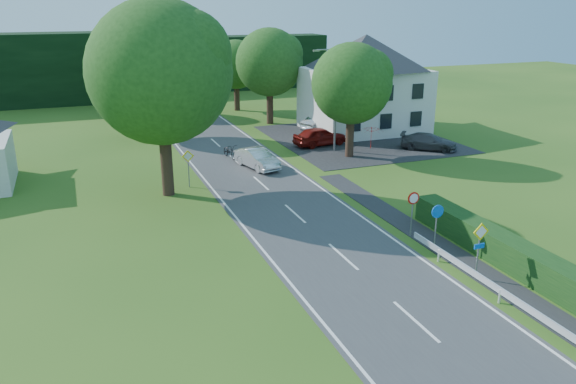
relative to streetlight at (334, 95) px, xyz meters
name	(u,v)px	position (x,y,z in m)	size (l,w,h in m)	color
road	(282,203)	(-8.06, -10.00, -4.44)	(7.00, 80.00, 0.04)	#3C3C3E
parking_pad	(359,139)	(3.94, 3.00, -4.44)	(14.00, 16.00, 0.04)	black
line_edge_left	(229,209)	(-11.31, -10.00, -4.42)	(0.12, 80.00, 0.01)	white
line_edge_right	(332,196)	(-4.81, -10.00, -4.42)	(0.12, 80.00, 0.01)	white
line_centre	(282,202)	(-8.06, -10.00, -4.42)	(0.12, 80.00, 0.01)	white
tree_main	(162,100)	(-14.06, -6.00, 1.36)	(9.40, 9.40, 11.64)	#1C4414
tree_left_far	(145,89)	(-13.06, 10.00, -0.17)	(7.00, 7.00, 8.58)	#1C4414
tree_right_far	(270,77)	(-1.06, 12.00, 0.08)	(7.40, 7.40, 9.09)	#1C4414
tree_left_back	(134,75)	(-12.56, 22.00, -0.43)	(6.60, 6.60, 8.07)	#1C4414
tree_right_back	(236,76)	(-2.06, 20.00, -0.68)	(6.20, 6.20, 7.56)	#1C4414
tree_right_mid	(351,101)	(0.44, -2.00, -0.17)	(7.00, 7.00, 8.58)	#1C4414
treeline_right	(217,63)	(-0.06, 36.00, -0.96)	(30.00, 5.00, 7.00)	black
house_white	(365,82)	(5.94, 6.00, -0.06)	(10.60, 8.40, 8.60)	silver
streetlight	(334,95)	(0.00, 0.00, 0.00)	(2.03, 0.18, 8.00)	gray
sign_priority_right	(480,241)	(-3.76, -22.02, -2.67)	(0.78, 0.09, 2.59)	gray
sign_roundabout	(437,219)	(-3.76, -19.02, -2.79)	(0.64, 0.08, 2.37)	gray
sign_speed_limit	(413,203)	(-3.76, -17.03, -2.70)	(0.64, 0.11, 2.37)	gray
sign_priority_left	(188,161)	(-12.56, -5.02, -2.75)	(0.78, 0.09, 2.44)	gray
moving_car	(257,158)	(-7.16, -2.51, -3.73)	(1.47, 4.20, 1.38)	silver
motorcycle	(230,151)	(-8.27, 0.78, -3.88)	(0.72, 2.05, 1.08)	black
parked_car_red	(320,136)	(-0.24, 2.01, -3.66)	(1.81, 4.49, 1.53)	maroon
parked_car_silver_a	(323,123)	(2.26, 6.93, -3.69)	(1.54, 4.43, 1.46)	#A8A6AB
parked_car_grey	(429,142)	(7.31, -2.45, -3.78)	(1.80, 4.43, 1.28)	#444348
parked_car_silver_b	(390,124)	(7.62, 4.00, -3.66)	(2.52, 5.46, 1.52)	silver
parasol	(371,138)	(3.17, -0.50, -3.53)	(1.95, 1.99, 1.79)	#B5140E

